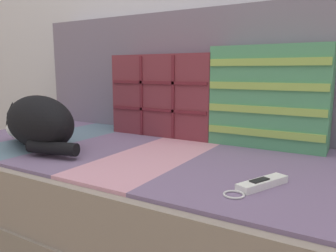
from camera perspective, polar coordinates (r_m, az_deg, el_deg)
ground_plane at (r=1.22m, az=-2.40°, el=-20.89°), size 14.00×14.00×0.00m
couch at (r=1.22m, az=0.15°, el=-12.02°), size 1.89×0.90×0.34m
sofa_backrest at (r=1.48m, az=7.71°, el=9.14°), size 1.85×0.14×0.53m
throw_pillow_quilted at (r=1.42m, az=-0.55°, el=5.38°), size 0.47×0.14×0.34m
throw_pillow_striped at (r=1.25m, az=17.15°, el=4.87°), size 0.42×0.14×0.37m
sleeping_cat at (r=1.28m, az=-21.95°, el=0.51°), size 0.47×0.29×0.19m
game_remote_far at (r=0.83m, az=15.78°, el=-9.70°), size 0.12×0.20×0.02m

